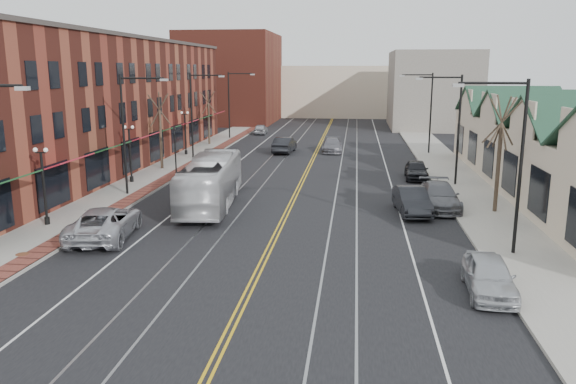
% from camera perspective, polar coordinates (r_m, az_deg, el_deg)
% --- Properties ---
extents(ground, '(160.00, 160.00, 0.00)m').
position_cam_1_polar(ground, '(22.24, -4.14, -10.29)').
color(ground, black).
rests_on(ground, ground).
extents(sidewalk_left, '(4.00, 120.00, 0.15)m').
position_cam_1_polar(sidewalk_left, '(44.03, -14.61, 0.90)').
color(sidewalk_left, gray).
rests_on(sidewalk_left, ground).
extents(sidewalk_right, '(4.00, 120.00, 0.15)m').
position_cam_1_polar(sidewalk_right, '(41.79, 17.73, 0.10)').
color(sidewalk_right, gray).
rests_on(sidewalk_right, ground).
extents(building_left, '(10.00, 50.00, 11.00)m').
position_cam_1_polar(building_left, '(52.53, -19.35, 8.40)').
color(building_left, maroon).
rests_on(building_left, ground).
extents(building_right, '(8.00, 36.00, 4.60)m').
position_cam_1_polar(building_right, '(42.95, 25.81, 2.79)').
color(building_right, beige).
rests_on(building_right, ground).
extents(backdrop_left, '(14.00, 18.00, 14.00)m').
position_cam_1_polar(backdrop_left, '(92.33, -5.77, 11.42)').
color(backdrop_left, maroon).
rests_on(backdrop_left, ground).
extents(backdrop_mid, '(22.00, 14.00, 9.00)m').
position_cam_1_polar(backdrop_mid, '(105.28, 4.75, 10.20)').
color(backdrop_mid, beige).
rests_on(backdrop_mid, ground).
extents(backdrop_right, '(12.00, 16.00, 11.00)m').
position_cam_1_polar(backdrop_right, '(85.88, 14.43, 10.02)').
color(backdrop_right, slate).
rests_on(backdrop_right, ground).
extents(streetlight_l_1, '(3.33, 0.25, 8.00)m').
position_cam_1_polar(streetlight_l_1, '(39.30, -15.81, 6.79)').
color(streetlight_l_1, black).
rests_on(streetlight_l_1, sidewalk_left).
extents(streetlight_l_2, '(3.33, 0.25, 8.00)m').
position_cam_1_polar(streetlight_l_2, '(54.37, -9.34, 8.54)').
color(streetlight_l_2, black).
rests_on(streetlight_l_2, sidewalk_left).
extents(streetlight_l_3, '(3.33, 0.25, 8.00)m').
position_cam_1_polar(streetlight_l_3, '(69.86, -5.67, 9.48)').
color(streetlight_l_3, black).
rests_on(streetlight_l_3, sidewalk_left).
extents(streetlight_r_0, '(3.33, 0.25, 8.00)m').
position_cam_1_polar(streetlight_r_0, '(27.29, 21.79, 4.06)').
color(streetlight_r_0, black).
rests_on(streetlight_r_0, sidewalk_right).
extents(streetlight_r_1, '(3.33, 0.25, 8.00)m').
position_cam_1_polar(streetlight_r_1, '(42.85, 16.42, 7.19)').
color(streetlight_r_1, black).
rests_on(streetlight_r_1, sidewalk_right).
extents(streetlight_r_2, '(3.33, 0.25, 8.00)m').
position_cam_1_polar(streetlight_r_2, '(58.65, 13.90, 8.62)').
color(streetlight_r_2, black).
rests_on(streetlight_r_2, sidewalk_right).
extents(lamppost_l_1, '(0.84, 0.28, 4.27)m').
position_cam_1_polar(lamppost_l_1, '(33.38, -23.54, 0.38)').
color(lamppost_l_1, black).
rests_on(lamppost_l_1, sidewalk_left).
extents(lamppost_l_2, '(0.84, 0.28, 4.27)m').
position_cam_1_polar(lamppost_l_2, '(43.97, -15.73, 3.64)').
color(lamppost_l_2, black).
rests_on(lamppost_l_2, sidewalk_left).
extents(lamppost_l_3, '(0.84, 0.28, 4.27)m').
position_cam_1_polar(lamppost_l_3, '(57.03, -10.38, 5.83)').
color(lamppost_l_3, black).
rests_on(lamppost_l_3, sidewalk_left).
extents(tree_left_near, '(1.78, 1.37, 6.48)m').
position_cam_1_polar(tree_left_near, '(49.25, -12.84, 6.24)').
color(tree_left_near, '#382B21').
rests_on(tree_left_near, sidewalk_left).
extents(tree_left_far, '(1.66, 1.28, 6.02)m').
position_cam_1_polar(tree_left_far, '(64.50, -8.07, 7.62)').
color(tree_left_far, '#382B21').
rests_on(tree_left_far, sidewalk_left).
extents(tree_right_mid, '(1.90, 1.46, 6.93)m').
position_cam_1_polar(tree_right_mid, '(35.49, 20.68, 3.82)').
color(tree_right_mid, '#382B21').
rests_on(tree_right_mid, sidewalk_right).
extents(manhole_mid, '(0.60, 0.60, 0.02)m').
position_cam_1_polar(manhole_mid, '(28.93, -25.38, -5.73)').
color(manhole_mid, '#592D19').
rests_on(manhole_mid, sidewalk_left).
extents(manhole_far, '(0.60, 0.60, 0.02)m').
position_cam_1_polar(manhole_far, '(33.07, -20.83, -3.15)').
color(manhole_far, '#592D19').
rests_on(manhole_far, sidewalk_left).
extents(traffic_signal, '(0.18, 0.15, 3.80)m').
position_cam_1_polar(traffic_signal, '(46.90, -11.39, 4.57)').
color(traffic_signal, black).
rests_on(traffic_signal, sidewalk_left).
extents(transit_bus, '(3.67, 11.45, 3.13)m').
position_cam_1_polar(transit_bus, '(35.86, -7.83, 1.05)').
color(transit_bus, silver).
rests_on(transit_bus, ground).
extents(parked_suv, '(3.56, 6.30, 1.66)m').
position_cam_1_polar(parked_suv, '(30.35, -18.11, -2.99)').
color(parked_suv, '#B2B4BA').
rests_on(parked_suv, ground).
extents(parked_car_a, '(1.96, 4.42, 1.48)m').
position_cam_1_polar(parked_car_a, '(23.29, 19.75, -8.01)').
color(parked_car_a, '#B2B5BA').
rests_on(parked_car_a, ground).
extents(parked_car_b, '(2.15, 4.95, 1.58)m').
position_cam_1_polar(parked_car_b, '(34.57, 12.47, -0.87)').
color(parked_car_b, '#222328').
rests_on(parked_car_b, ground).
extents(parked_car_c, '(2.28, 5.51, 1.59)m').
position_cam_1_polar(parked_car_c, '(36.17, 15.10, -0.42)').
color(parked_car_c, slate).
rests_on(parked_car_c, ground).
extents(parked_car_d, '(1.90, 4.40, 1.48)m').
position_cam_1_polar(parked_car_d, '(45.53, 12.91, 2.21)').
color(parked_car_d, black).
rests_on(parked_car_d, ground).
extents(distant_car_left, '(2.10, 5.07, 1.63)m').
position_cam_1_polar(distant_car_left, '(58.37, -0.35, 4.81)').
color(distant_car_left, black).
rests_on(distant_car_left, ground).
extents(distant_car_right, '(2.18, 5.07, 1.46)m').
position_cam_1_polar(distant_car_right, '(59.00, 4.51, 4.77)').
color(distant_car_right, slate).
rests_on(distant_car_right, ground).
extents(distant_car_far, '(1.76, 4.04, 1.36)m').
position_cam_1_polar(distant_car_far, '(75.11, -2.78, 6.41)').
color(distant_car_far, '#A5A6AC').
rests_on(distant_car_far, ground).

